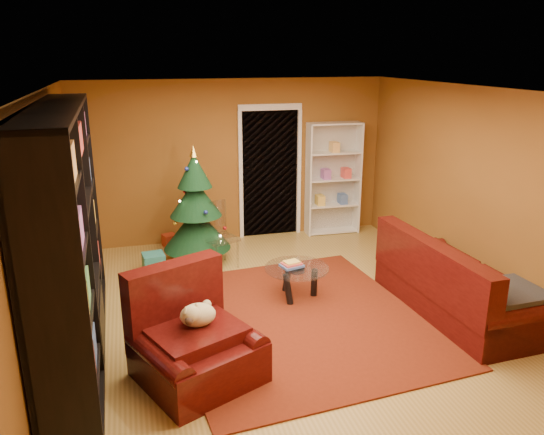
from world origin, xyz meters
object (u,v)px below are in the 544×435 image
object	(u,v)px
acrylic_chair	(220,239)
dog	(198,315)
gift_box_red	(170,240)
coffee_table	(297,282)
media_unit	(67,236)
white_bookshelf	(333,179)
armchair	(197,339)
sofa	(459,275)
gift_box_teal	(154,264)
christmas_tree	(196,207)
rug	(297,319)

from	to	relation	value
acrylic_chair	dog	bearing A→B (deg)	-125.55
gift_box_red	acrylic_chair	distance (m)	1.28
coffee_table	acrylic_chair	size ratio (longest dim) A/B	0.96
gift_box_red	media_unit	bearing A→B (deg)	-111.92
white_bookshelf	armchair	world-z (taller)	white_bookshelf
sofa	coffee_table	bearing A→B (deg)	61.18
white_bookshelf	dog	distance (m)	4.61
gift_box_red	armchair	bearing A→B (deg)	-90.55
media_unit	gift_box_teal	bearing A→B (deg)	63.39
christmas_tree	white_bookshelf	xyz separation A→B (m)	(2.42, 0.74, 0.09)
white_bookshelf	armchair	distance (m)	4.70
gift_box_teal	dog	size ratio (longest dim) A/B	0.73
rug	acrylic_chair	bearing A→B (deg)	107.53
armchair	sofa	xyz separation A→B (m)	(3.17, 0.58, 0.04)
rug	white_bookshelf	distance (m)	3.38
coffee_table	christmas_tree	bearing A→B (deg)	123.75
media_unit	dog	world-z (taller)	media_unit
media_unit	armchair	bearing A→B (deg)	-38.78
rug	gift_box_teal	distance (m)	2.38
coffee_table	gift_box_red	bearing A→B (deg)	121.01
christmas_tree	sofa	xyz separation A→B (m)	(2.78, -2.41, -0.38)
christmas_tree	armchair	world-z (taller)	christmas_tree
rug	coffee_table	size ratio (longest dim) A/B	4.02
rug	christmas_tree	xyz separation A→B (m)	(-0.87, 2.12, 0.84)
media_unit	sofa	distance (m)	4.38
dog	acrylic_chair	size ratio (longest dim) A/B	0.47
acrylic_chair	media_unit	bearing A→B (deg)	-156.04
media_unit	gift_box_teal	size ratio (longest dim) A/B	11.22
dog	media_unit	bearing A→B (deg)	121.34
christmas_tree	white_bookshelf	distance (m)	2.53
rug	sofa	xyz separation A→B (m)	(1.90, -0.30, 0.46)
gift_box_red	acrylic_chair	world-z (taller)	acrylic_chair
rug	acrylic_chair	xyz separation A→B (m)	(-0.58, 1.83, 0.41)
christmas_tree	sofa	world-z (taller)	christmas_tree
christmas_tree	acrylic_chair	xyz separation A→B (m)	(0.30, -0.29, -0.42)
rug	gift_box_teal	size ratio (longest dim) A/B	11.18
media_unit	white_bookshelf	world-z (taller)	media_unit
gift_box_teal	armchair	bearing A→B (deg)	-84.39
gift_box_teal	coffee_table	bearing A→B (deg)	-36.72
media_unit	gift_box_teal	xyz separation A→B (m)	(0.86, 1.83, -1.11)
media_unit	coffee_table	bearing A→B (deg)	11.10
rug	coffee_table	xyz separation A→B (m)	(0.17, 0.56, 0.20)
rug	sofa	size ratio (longest dim) A/B	1.50
armchair	acrylic_chair	bearing A→B (deg)	51.66
gift_box_teal	dog	xyz separation A→B (m)	(0.29, -2.63, 0.49)
armchair	dog	size ratio (longest dim) A/B	2.74
gift_box_red	coffee_table	bearing A→B (deg)	-58.99
sofa	christmas_tree	bearing A→B (deg)	46.36
gift_box_teal	coffee_table	distance (m)	2.12
white_bookshelf	sofa	distance (m)	3.21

